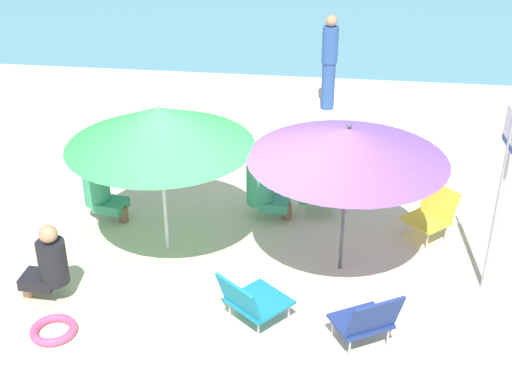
# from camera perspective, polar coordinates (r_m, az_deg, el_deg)

# --- Properties ---
(ground_plane) EXTENTS (40.00, 40.00, 0.00)m
(ground_plane) POSITION_cam_1_polar(r_m,az_deg,el_deg) (7.79, -3.77, -7.32)
(ground_plane) COLOR beige
(umbrella_green) EXTENTS (2.07, 2.07, 1.86)m
(umbrella_green) POSITION_cam_1_polar(r_m,az_deg,el_deg) (7.62, -7.85, 5.27)
(umbrella_green) COLOR silver
(umbrella_green) RESTS_ON ground_plane
(umbrella_purple) EXTENTS (2.11, 2.11, 1.78)m
(umbrella_purple) POSITION_cam_1_polar(r_m,az_deg,el_deg) (7.30, 7.49, 3.89)
(umbrella_purple) COLOR #4C4C51
(umbrella_purple) RESTS_ON ground_plane
(beach_chair_a) EXTENTS (0.58, 0.59, 0.66)m
(beach_chair_a) POSITION_cam_1_polar(r_m,az_deg,el_deg) (9.03, 4.86, 0.61)
(beach_chair_a) COLOR #33934C
(beach_chair_a) RESTS_ON ground_plane
(beach_chair_b) EXTENTS (0.80, 0.81, 0.59)m
(beach_chair_b) POSITION_cam_1_polar(r_m,az_deg,el_deg) (7.03, -0.41, -8.73)
(beach_chair_b) COLOR teal
(beach_chair_b) RESTS_ON ground_plane
(beach_chair_c) EXTENTS (0.70, 0.69, 0.62)m
(beach_chair_c) POSITION_cam_1_polar(r_m,az_deg,el_deg) (8.68, 14.09, -1.59)
(beach_chair_c) COLOR gold
(beach_chair_c) RESTS_ON ground_plane
(beach_chair_d) EXTENTS (0.71, 0.71, 0.66)m
(beach_chair_d) POSITION_cam_1_polar(r_m,az_deg,el_deg) (6.80, 9.04, -10.18)
(beach_chair_d) COLOR navy
(beach_chair_d) RESTS_ON ground_plane
(person_a) EXTENTS (0.27, 0.27, 1.63)m
(person_a) POSITION_cam_1_polar(r_m,az_deg,el_deg) (12.11, 5.96, 10.45)
(person_a) COLOR #2D519E
(person_a) RESTS_ON ground_plane
(person_b) EXTENTS (0.55, 0.31, 0.90)m
(person_b) POSITION_cam_1_polar(r_m,az_deg,el_deg) (7.60, -16.49, -5.60)
(person_b) COLOR black
(person_b) RESTS_ON ground_plane
(person_c) EXTENTS (0.56, 0.39, 0.86)m
(person_c) POSITION_cam_1_polar(r_m,az_deg,el_deg) (8.96, -12.52, 0.23)
(person_c) COLOR #389970
(person_c) RESTS_ON ground_plane
(person_d) EXTENTS (0.58, 0.37, 0.90)m
(person_d) POSITION_cam_1_polar(r_m,az_deg,el_deg) (8.76, 0.64, 0.44)
(person_d) COLOR #389970
(person_d) RESTS_ON ground_plane
(warning_sign) EXTENTS (0.06, 0.47, 2.08)m
(warning_sign) POSITION_cam_1_polar(r_m,az_deg,el_deg) (7.42, 19.45, 1.22)
(warning_sign) COLOR #ADADB2
(warning_sign) RESTS_ON ground_plane
(swim_ring) EXTENTS (0.46, 0.46, 0.08)m
(swim_ring) POSITION_cam_1_polar(r_m,az_deg,el_deg) (7.35, -16.09, -10.70)
(swim_ring) COLOR #E54C7F
(swim_ring) RESTS_ON ground_plane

